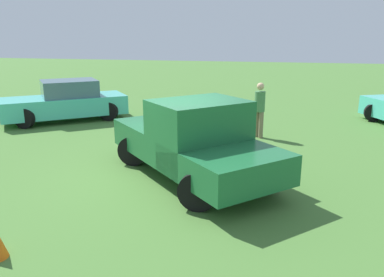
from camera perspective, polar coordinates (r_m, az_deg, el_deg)
The scene contains 4 objects.
ground_plane at distance 8.68m, azimuth -3.38°, elevation -5.50°, with size 80.00×80.00×0.00m, color #477533.
pickup_truck at distance 8.15m, azimuth 0.44°, elevation -0.12°, with size 4.60×4.56×1.78m.
sedan_near at distance 14.84m, azimuth -18.57°, elevation 5.30°, with size 4.47×4.10×1.50m.
person_visitor at distance 11.78m, azimuth 10.21°, elevation 4.73°, with size 0.45×0.45×1.71m.
Camera 1 is at (-2.42, 7.74, 3.07)m, focal length 35.16 mm.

